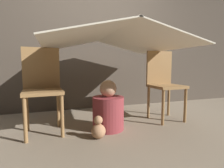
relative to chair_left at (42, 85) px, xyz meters
name	(u,v)px	position (x,y,z in m)	size (l,w,h in m)	color
ground_plane	(115,129)	(0.77, -0.17, -0.52)	(8.80, 8.80, 0.00)	gray
wall_back	(93,35)	(0.77, 0.93, 0.73)	(7.00, 0.05, 2.50)	#4C4238
chair_left	(42,85)	(0.00, 0.00, 0.00)	(0.42, 0.42, 0.93)	olive
chair_right	(163,81)	(1.54, 0.00, 0.00)	(0.40, 0.40, 0.93)	olive
sheet_canopy	(112,40)	(0.77, -0.07, 0.51)	(1.54, 1.41, 0.19)	silver
person_front	(108,110)	(0.70, -0.16, -0.29)	(0.36, 0.36, 0.57)	maroon
plush_toy	(98,129)	(0.53, -0.38, -0.42)	(0.15, 0.15, 0.23)	tan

